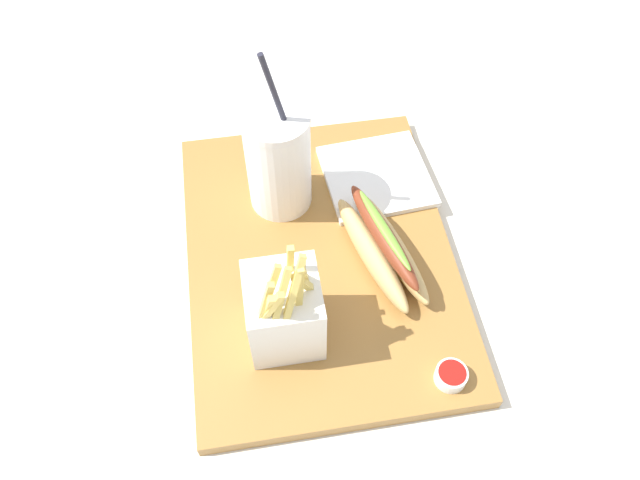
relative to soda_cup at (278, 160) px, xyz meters
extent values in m
cube|color=silver|center=(0.10, 0.04, -0.11)|extent=(2.40, 2.40, 0.02)
cube|color=olive|center=(0.10, 0.04, -0.09)|extent=(0.45, 0.33, 0.02)
cylinder|color=white|center=(0.00, 0.00, -0.01)|extent=(0.08, 0.08, 0.14)
cylinder|color=white|center=(0.00, 0.00, 0.07)|extent=(0.08, 0.08, 0.01)
cylinder|color=#262633|center=(0.01, 0.00, 0.12)|extent=(0.01, 0.03, 0.10)
cube|color=white|center=(0.20, -0.02, -0.03)|extent=(0.08, 0.08, 0.10)
cube|color=#E5C660|center=(0.20, 0.01, 0.03)|extent=(0.02, 0.03, 0.06)
cube|color=#E5C660|center=(0.20, 0.00, 0.04)|extent=(0.04, 0.02, 0.08)
cube|color=#E5C660|center=(0.18, -0.01, 0.03)|extent=(0.01, 0.01, 0.07)
cube|color=#E5C660|center=(0.23, -0.04, 0.03)|extent=(0.02, 0.03, 0.08)
cube|color=#E5C660|center=(0.22, -0.01, 0.05)|extent=(0.04, 0.03, 0.08)
cube|color=#E5C660|center=(0.22, -0.04, 0.03)|extent=(0.02, 0.02, 0.07)
cube|color=#E5C660|center=(0.21, -0.03, 0.04)|extent=(0.03, 0.03, 0.06)
cube|color=#E5C660|center=(0.22, -0.04, 0.04)|extent=(0.01, 0.03, 0.08)
cube|color=#E5C660|center=(0.22, -0.02, 0.04)|extent=(0.03, 0.03, 0.06)
cube|color=#E5C660|center=(0.21, 0.00, 0.04)|extent=(0.03, 0.02, 0.08)
ellipsoid|color=tan|center=(0.12, 0.10, -0.06)|extent=(0.18, 0.07, 0.04)
ellipsoid|color=tan|center=(0.11, 0.12, -0.06)|extent=(0.18, 0.07, 0.04)
ellipsoid|color=maroon|center=(0.12, 0.11, -0.03)|extent=(0.17, 0.07, 0.02)
ellipsoid|color=#6B9E33|center=(0.12, 0.11, -0.01)|extent=(0.13, 0.05, 0.01)
cylinder|color=white|center=(0.29, 0.15, -0.07)|extent=(0.04, 0.04, 0.02)
cylinder|color=#B2140F|center=(0.29, 0.15, -0.06)|extent=(0.03, 0.03, 0.01)
cube|color=white|center=(-0.01, 0.13, -0.07)|extent=(0.15, 0.15, 0.01)
camera|label=1|loc=(0.53, -0.03, 0.59)|focal=35.28mm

